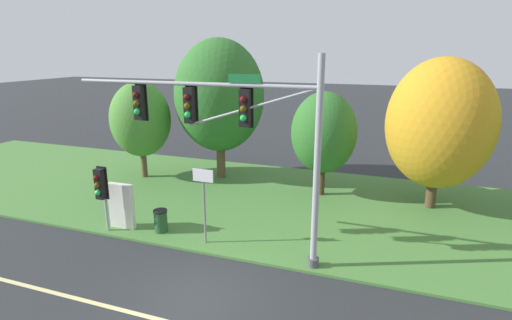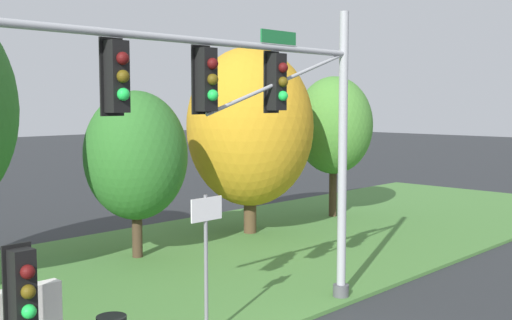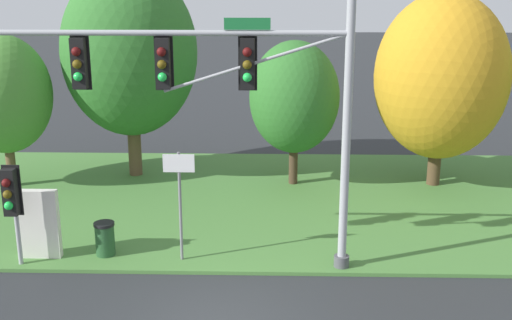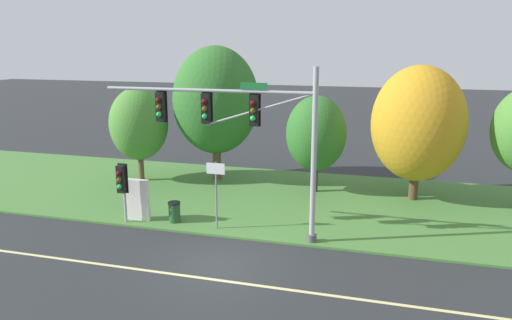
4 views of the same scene
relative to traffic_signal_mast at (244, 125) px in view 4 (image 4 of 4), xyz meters
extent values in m
plane|color=#282B2D|center=(-0.17, -2.89, -4.76)|extent=(160.00, 160.00, 0.00)
cube|color=beige|center=(-0.17, -4.09, -4.75)|extent=(36.00, 0.16, 0.01)
cube|color=#477A38|center=(-0.17, 5.36, -4.71)|extent=(48.00, 11.50, 0.10)
cylinder|color=#9EA0A5|center=(2.85, 0.01, -1.14)|extent=(0.22, 0.22, 7.04)
cylinder|color=#4C4C51|center=(2.85, 0.01, -4.51)|extent=(0.40, 0.40, 0.30)
cylinder|color=#9EA0A5|center=(-1.63, 0.01, 1.36)|extent=(8.97, 0.14, 0.14)
cylinder|color=#9EA0A5|center=(0.61, 0.01, 0.66)|extent=(4.51, 0.08, 1.48)
cube|color=black|center=(0.41, 0.01, 0.63)|extent=(0.34, 0.28, 1.22)
cube|color=black|center=(0.41, 0.17, 0.63)|extent=(0.46, 0.04, 1.34)
sphere|color=#4C0C0C|center=(0.41, -0.17, 0.93)|extent=(0.22, 0.22, 0.22)
sphere|color=#51420C|center=(0.41, -0.17, 0.63)|extent=(0.22, 0.22, 0.22)
sphere|color=green|center=(0.41, -0.17, 0.33)|extent=(0.22, 0.22, 0.22)
cube|color=black|center=(-1.63, 0.01, 0.63)|extent=(0.34, 0.28, 1.22)
cube|color=black|center=(-1.63, 0.17, 0.63)|extent=(0.46, 0.04, 1.34)
sphere|color=#4C0C0C|center=(-1.63, -0.17, 0.93)|extent=(0.22, 0.22, 0.22)
sphere|color=#51420C|center=(-1.63, -0.17, 0.63)|extent=(0.22, 0.22, 0.22)
sphere|color=green|center=(-1.63, -0.17, 0.33)|extent=(0.22, 0.22, 0.22)
cube|color=black|center=(-3.67, 0.01, 0.63)|extent=(0.34, 0.28, 1.22)
cube|color=black|center=(-3.67, 0.17, 0.63)|extent=(0.46, 0.04, 1.34)
sphere|color=#4C0C0C|center=(-3.67, -0.17, 0.93)|extent=(0.22, 0.22, 0.22)
sphere|color=#51420C|center=(-3.67, -0.17, 0.63)|extent=(0.22, 0.22, 0.22)
sphere|color=green|center=(-3.67, -0.17, 0.33)|extent=(0.22, 0.22, 0.22)
cube|color=#196B33|center=(0.41, -0.04, 1.58)|extent=(1.10, 0.04, 0.28)
cylinder|color=#9EA0A5|center=(-5.60, -0.06, -3.35)|extent=(0.12, 0.12, 2.62)
cube|color=black|center=(-5.60, -0.26, -2.59)|extent=(0.34, 0.28, 1.22)
cube|color=black|center=(-5.60, -0.10, -2.59)|extent=(0.46, 0.04, 1.34)
sphere|color=#4C0C0C|center=(-5.60, -0.44, -2.29)|extent=(0.22, 0.22, 0.22)
sphere|color=#51420C|center=(-5.60, -0.44, -2.59)|extent=(0.22, 0.22, 0.22)
sphere|color=green|center=(-5.60, -0.44, -2.89)|extent=(0.22, 0.22, 0.22)
cylinder|color=slate|center=(-1.38, 0.33, -3.17)|extent=(0.08, 0.08, 2.98)
cube|color=white|center=(-1.38, 0.30, -1.96)|extent=(0.82, 0.03, 0.48)
cylinder|color=brown|center=(-8.42, 6.54, -3.44)|extent=(0.34, 0.34, 2.44)
ellipsoid|color=#478433|center=(-8.42, 6.54, -1.30)|extent=(3.36, 3.36, 4.20)
cylinder|color=brown|center=(-4.22, 8.02, -2.99)|extent=(0.49, 0.49, 3.33)
ellipsoid|color=#2D6B28|center=(-4.22, 8.02, 0.03)|extent=(4.95, 4.95, 6.18)
cylinder|color=#423021|center=(1.79, 7.07, -3.50)|extent=(0.32, 0.32, 2.32)
ellipsoid|color=#2D6B28|center=(1.79, 7.07, -1.45)|extent=(3.21, 3.21, 4.01)
cylinder|color=#4C3823|center=(6.92, 7.10, -3.32)|extent=(0.47, 0.47, 2.67)
ellipsoid|color=#C68C1E|center=(6.92, 7.10, -0.71)|extent=(4.66, 4.66, 5.83)
cube|color=silver|center=(-5.21, 0.39, -3.71)|extent=(1.10, 0.24, 1.90)
cube|color=#4C4C51|center=(-5.61, 0.39, -4.61)|extent=(0.10, 0.20, 0.10)
cube|color=#4C4C51|center=(-4.81, 0.39, -4.61)|extent=(0.10, 0.20, 0.10)
cylinder|color=#234C28|center=(-3.50, 0.58, -4.23)|extent=(0.52, 0.52, 0.85)
cylinder|color=black|center=(-3.50, 0.58, -3.77)|extent=(0.56, 0.56, 0.08)
camera|label=1|loc=(5.12, -12.11, 2.47)|focal=28.00mm
camera|label=2|loc=(-10.00, -9.25, 0.21)|focal=45.00mm
camera|label=3|loc=(1.02, -15.44, 2.61)|focal=45.00mm
camera|label=4|loc=(5.93, -18.92, 3.21)|focal=35.00mm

